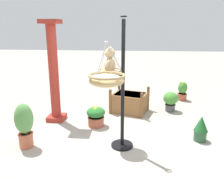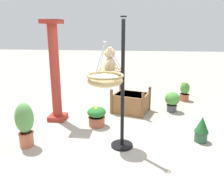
% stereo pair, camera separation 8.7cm
% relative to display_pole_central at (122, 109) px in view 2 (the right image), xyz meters
% --- Properties ---
extents(ground_plane, '(40.00, 40.00, 0.00)m').
position_rel_display_pole_central_xyz_m(ground_plane, '(0.12, 0.20, -0.79)').
color(ground_plane, '#A8A093').
extents(display_pole_central, '(0.44, 0.44, 2.52)m').
position_rel_display_pole_central_xyz_m(display_pole_central, '(0.00, 0.00, 0.00)').
color(display_pole_central, black).
rests_on(display_pole_central, ground).
extents(hanging_basket_with_teddy, '(0.50, 0.50, 0.62)m').
position_rel_display_pole_central_xyz_m(hanging_basket_with_teddy, '(0.15, 0.25, 0.66)').
color(hanging_basket_with_teddy, tan).
extents(teddy_bear, '(0.35, 0.31, 0.51)m').
position_rel_display_pole_central_xyz_m(teddy_bear, '(0.15, 0.27, 0.89)').
color(teddy_bear, tan).
extents(hanging_basket_left_high, '(0.56, 0.56, 0.66)m').
position_rel_display_pole_central_xyz_m(hanging_basket_left_high, '(-0.87, 0.20, 0.78)').
color(hanging_basket_left_high, tan).
extents(greenhouse_pillar_left, '(0.45, 0.45, 2.51)m').
position_rel_display_pole_central_xyz_m(greenhouse_pillar_left, '(1.21, 1.77, 0.42)').
color(greenhouse_pillar_left, '#9E2D23').
rests_on(greenhouse_pillar_left, ground).
extents(wooden_planter_box, '(1.01, 1.15, 0.71)m').
position_rel_display_pole_central_xyz_m(wooden_planter_box, '(2.00, -0.10, -0.50)').
color(wooden_planter_box, olive).
rests_on(wooden_planter_box, ground).
extents(potted_plant_fern_front, '(0.42, 0.42, 0.57)m').
position_rel_display_pole_central_xyz_m(potted_plant_fern_front, '(2.16, -1.27, -0.47)').
color(potted_plant_fern_front, '#4C4C51').
rests_on(potted_plant_fern_front, ground).
extents(potted_plant_flowering_red, '(0.36, 0.36, 0.92)m').
position_rel_display_pole_central_xyz_m(potted_plant_flowering_red, '(-0.21, 1.91, -0.30)').
color(potted_plant_flowering_red, '#BC6042').
rests_on(potted_plant_flowering_red, ground).
extents(potted_plant_tall_leafy, '(0.29, 0.29, 0.55)m').
position_rel_display_pole_central_xyz_m(potted_plant_tall_leafy, '(0.39, -1.63, -0.51)').
color(potted_plant_tall_leafy, '#2D5638').
rests_on(potted_plant_tall_leafy, ground).
extents(potted_plant_bushy_green, '(0.45, 0.45, 0.52)m').
position_rel_display_pole_central_xyz_m(potted_plant_bushy_green, '(0.93, 0.69, -0.54)').
color(potted_plant_bushy_green, '#AD563D').
rests_on(potted_plant_bushy_green, ground).
extents(potted_plant_small_succulent, '(0.33, 0.33, 0.63)m').
position_rel_display_pole_central_xyz_m(potted_plant_small_succulent, '(3.25, -1.82, -0.49)').
color(potted_plant_small_succulent, '#AD563D').
rests_on(potted_plant_small_succulent, ground).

